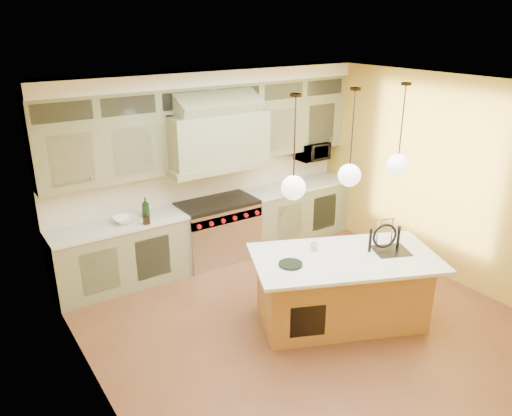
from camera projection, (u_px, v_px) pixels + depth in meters
floor at (302, 321)px, 6.31m from camera, size 5.00×5.00×0.00m
ceiling at (311, 87)px, 5.28m from camera, size 5.00×5.00×0.00m
wall_back at (205, 165)px, 7.74m from camera, size 5.00×0.00×5.00m
wall_front at (511, 313)px, 3.85m from camera, size 5.00×0.00×5.00m
wall_left at (91, 271)px, 4.50m from camera, size 0.00×5.00×5.00m
wall_right at (443, 179)px, 7.09m from camera, size 0.00×5.00×5.00m
back_cabinetry at (213, 170)px, 7.54m from camera, size 5.00×0.77×2.90m
range at (218, 230)px, 7.81m from camera, size 1.20×0.74×0.96m
kitchen_island at (342, 287)px, 6.15m from camera, size 2.49×1.96×1.35m
counter_stool at (388, 270)px, 6.05m from camera, size 0.57×0.57×1.27m
microwave at (312, 151)px, 8.56m from camera, size 0.54×0.37×0.30m
oil_bottle_a at (146, 208)px, 7.01m from camera, size 0.13×0.13×0.30m
oil_bottle_b at (146, 218)px, 6.81m from camera, size 0.08×0.08×0.17m
fruit_bowl at (125, 220)px, 6.89m from camera, size 0.32×0.32×0.08m
cup at (314, 246)px, 6.11m from camera, size 0.12×0.12×0.10m
pendant_left at (293, 185)px, 5.22m from camera, size 0.26×0.26×1.11m
pendant_center at (350, 173)px, 5.63m from camera, size 0.26×0.26×1.11m
pendant_right at (398, 162)px, 6.04m from camera, size 0.26×0.26×1.11m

